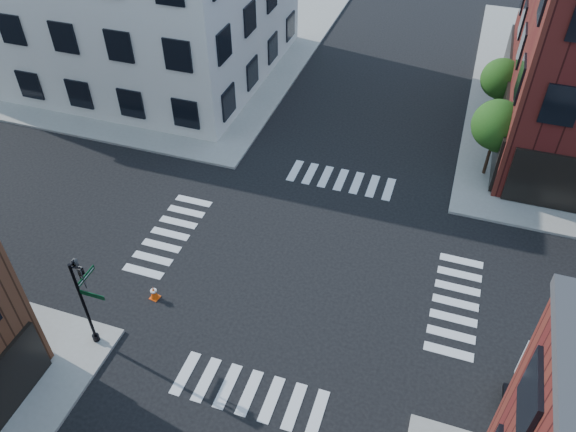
# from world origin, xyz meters

# --- Properties ---
(ground) EXTENTS (120.00, 120.00, 0.00)m
(ground) POSITION_xyz_m (0.00, 0.00, 0.00)
(ground) COLOR black
(ground) RESTS_ON ground
(sidewalk_nw) EXTENTS (30.00, 30.00, 0.15)m
(sidewalk_nw) POSITION_xyz_m (-21.00, 21.00, 0.07)
(sidewalk_nw) COLOR gray
(sidewalk_nw) RESTS_ON ground
(tree_near) EXTENTS (2.69, 2.69, 4.49)m
(tree_near) POSITION_xyz_m (7.56, 9.98, 3.16)
(tree_near) COLOR black
(tree_near) RESTS_ON ground
(tree_far) EXTENTS (2.43, 2.43, 4.07)m
(tree_far) POSITION_xyz_m (7.56, 15.98, 2.87)
(tree_far) COLOR black
(tree_far) RESTS_ON ground
(signal_pole) EXTENTS (1.29, 1.24, 4.60)m
(signal_pole) POSITION_xyz_m (-6.72, -6.68, 2.86)
(signal_pole) COLOR black
(signal_pole) RESTS_ON ground
(traffic_cone) EXTENTS (0.45, 0.45, 0.72)m
(traffic_cone) POSITION_xyz_m (-5.70, -3.94, 0.35)
(traffic_cone) COLOR #FB4D0B
(traffic_cone) RESTS_ON ground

